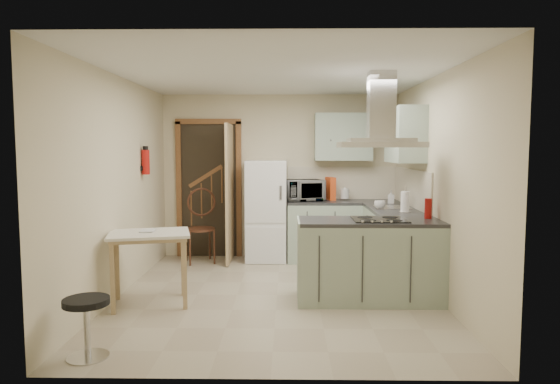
{
  "coord_description": "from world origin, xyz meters",
  "views": [
    {
      "loc": [
        0.12,
        -5.6,
        1.68
      ],
      "look_at": [
        0.03,
        0.45,
        1.15
      ],
      "focal_mm": 32.0,
      "sensor_mm": 36.0,
      "label": 1
    }
  ],
  "objects_px": {
    "drop_leaf_table": "(150,268)",
    "microwave": "(304,190)",
    "peninsula": "(369,260)",
    "extractor_hood": "(381,145)",
    "bentwood_chair": "(200,229)",
    "fridge": "(266,211)",
    "stool": "(87,328)"
  },
  "relations": [
    {
      "from": "stool",
      "to": "drop_leaf_table",
      "type": "bearing_deg",
      "value": 84.75
    },
    {
      "from": "fridge",
      "to": "drop_leaf_table",
      "type": "xyz_separation_m",
      "value": [
        -1.16,
        -2.16,
        -0.36
      ]
    },
    {
      "from": "microwave",
      "to": "stool",
      "type": "bearing_deg",
      "value": -136.13
    },
    {
      "from": "extractor_hood",
      "to": "microwave",
      "type": "xyz_separation_m",
      "value": [
        -0.77,
        1.99,
        -0.66
      ]
    },
    {
      "from": "bentwood_chair",
      "to": "drop_leaf_table",
      "type": "bearing_deg",
      "value": -115.33
    },
    {
      "from": "bentwood_chair",
      "to": "microwave",
      "type": "xyz_separation_m",
      "value": [
        1.53,
        0.18,
        0.56
      ]
    },
    {
      "from": "stool",
      "to": "microwave",
      "type": "distance_m",
      "value": 4.08
    },
    {
      "from": "stool",
      "to": "bentwood_chair",
      "type": "bearing_deg",
      "value": 84.62
    },
    {
      "from": "bentwood_chair",
      "to": "fridge",
      "type": "bearing_deg",
      "value": -9.86
    },
    {
      "from": "fridge",
      "to": "drop_leaf_table",
      "type": "bearing_deg",
      "value": -118.28
    },
    {
      "from": "bentwood_chair",
      "to": "peninsula",
      "type": "bearing_deg",
      "value": -59.34
    },
    {
      "from": "drop_leaf_table",
      "to": "microwave",
      "type": "relative_size",
      "value": 1.49
    },
    {
      "from": "drop_leaf_table",
      "to": "bentwood_chair",
      "type": "relative_size",
      "value": 0.85
    },
    {
      "from": "fridge",
      "to": "microwave",
      "type": "bearing_deg",
      "value": 0.55
    },
    {
      "from": "fridge",
      "to": "peninsula",
      "type": "distance_m",
      "value": 2.35
    },
    {
      "from": "fridge",
      "to": "microwave",
      "type": "height_order",
      "value": "fridge"
    },
    {
      "from": "peninsula",
      "to": "extractor_hood",
      "type": "height_order",
      "value": "extractor_hood"
    },
    {
      "from": "fridge",
      "to": "stool",
      "type": "xyz_separation_m",
      "value": [
        -1.29,
        -3.54,
        -0.5
      ]
    },
    {
      "from": "extractor_hood",
      "to": "bentwood_chair",
      "type": "height_order",
      "value": "extractor_hood"
    },
    {
      "from": "peninsula",
      "to": "drop_leaf_table",
      "type": "bearing_deg",
      "value": -175.72
    },
    {
      "from": "fridge",
      "to": "stool",
      "type": "distance_m",
      "value": 3.8
    },
    {
      "from": "peninsula",
      "to": "extractor_hood",
      "type": "xyz_separation_m",
      "value": [
        0.1,
        0.0,
        1.27
      ]
    },
    {
      "from": "extractor_hood",
      "to": "bentwood_chair",
      "type": "bearing_deg",
      "value": 141.77
    },
    {
      "from": "fridge",
      "to": "bentwood_chair",
      "type": "distance_m",
      "value": 1.02
    },
    {
      "from": "extractor_hood",
      "to": "fridge",
      "type": "bearing_deg",
      "value": 123.79
    },
    {
      "from": "extractor_hood",
      "to": "bentwood_chair",
      "type": "xyz_separation_m",
      "value": [
        -2.3,
        1.81,
        -1.22
      ]
    },
    {
      "from": "extractor_hood",
      "to": "stool",
      "type": "xyz_separation_m",
      "value": [
        -2.61,
        -1.56,
        -1.47
      ]
    },
    {
      "from": "stool",
      "to": "microwave",
      "type": "height_order",
      "value": "microwave"
    },
    {
      "from": "peninsula",
      "to": "extractor_hood",
      "type": "distance_m",
      "value": 1.27
    },
    {
      "from": "bentwood_chair",
      "to": "stool",
      "type": "height_order",
      "value": "bentwood_chair"
    },
    {
      "from": "drop_leaf_table",
      "to": "stool",
      "type": "distance_m",
      "value": 1.4
    },
    {
      "from": "extractor_hood",
      "to": "stool",
      "type": "relative_size",
      "value": 1.83
    }
  ]
}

